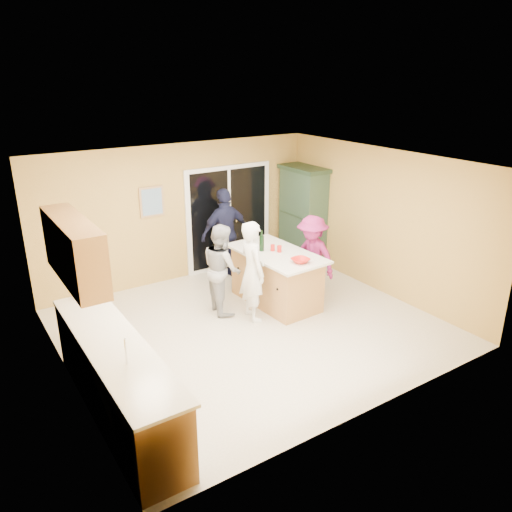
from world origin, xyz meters
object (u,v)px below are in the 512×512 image
woman_magenta (312,257)px  green_hutch (303,216)px  kitchen_island (276,279)px  woman_grey (222,269)px  woman_navy (226,234)px  woman_white (252,271)px

woman_magenta → green_hutch: bearing=135.7°
kitchen_island → woman_grey: 1.01m
green_hutch → woman_magenta: bearing=-122.8°
kitchen_island → green_hutch: green_hutch is taller
green_hutch → woman_grey: size_ratio=1.34×
woman_grey → woman_magenta: size_ratio=1.01×
green_hutch → woman_navy: (-1.77, 0.14, -0.10)m
green_hutch → woman_magenta: size_ratio=1.35×
green_hutch → woman_navy: 1.78m
woman_navy → woman_magenta: (0.82, -1.61, -0.14)m
green_hutch → woman_grey: 2.79m
green_hutch → woman_white: green_hutch is taller
woman_white → woman_navy: size_ratio=0.93×
woman_navy → woman_magenta: woman_navy is taller
woman_grey → woman_navy: size_ratio=0.85×
kitchen_island → woman_navy: size_ratio=1.03×
green_hutch → woman_white: size_ratio=1.22×
woman_grey → woman_navy: (0.79, 1.25, 0.13)m
kitchen_island → woman_grey: (-0.92, 0.25, 0.32)m
woman_magenta → woman_grey: bearing=-114.3°
woman_magenta → woman_navy: bearing=-164.6°
woman_grey → woman_magenta: bearing=-93.4°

